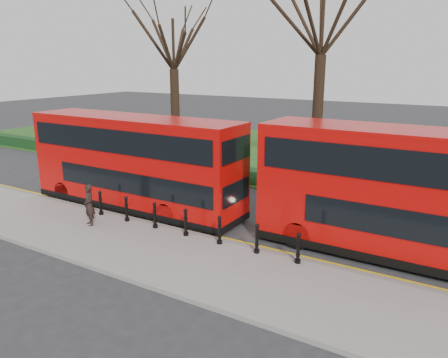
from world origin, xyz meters
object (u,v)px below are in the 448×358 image
Objects in this scene: bollard_row at (186,223)px; bus_rear at (426,199)px; bus_lead at (134,163)px; pedestrian at (89,205)px.

bollard_row is 0.83× the size of bus_rear.
bollard_row is at bearing -162.30° from bus_rear.
pedestrian is at bearing -86.92° from bus_lead.
bus_rear is at bearing 3.36° from bus_lead.
bollard_row is at bearing -23.62° from bus_lead.
bus_rear reaches higher than bollard_row.
bus_lead is at bearing 156.38° from bollard_row.
bus_rear reaches higher than bus_lead.
bus_lead is 6.27× the size of pedestrian.
pedestrian is at bearing -164.49° from bollard_row.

